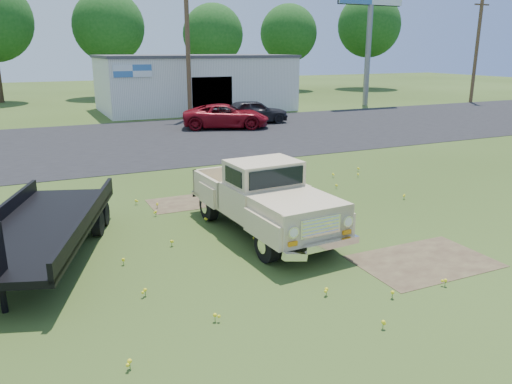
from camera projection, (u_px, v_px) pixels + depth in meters
ground at (299, 229)px, 13.12m from camera, size 140.00×140.00×0.00m
asphalt_lot at (158, 139)px, 26.21m from camera, size 90.00×14.00×0.02m
dirt_patch_a at (424, 261)px, 11.10m from camera, size 3.00×2.00×0.01m
dirt_patch_b at (186, 203)px, 15.36m from camera, size 2.20×1.60×0.01m
commercial_building at (195, 82)px, 38.51m from camera, size 14.20×8.20×4.15m
utility_pole_mid at (188, 49)px, 32.66m from camera, size 1.60×0.30×9.00m
utility_pole_east at (477, 49)px, 43.15m from camera, size 1.60×0.30×9.00m
treeline_d at (109, 27)px, 47.44m from camera, size 6.72×6.72×10.00m
treeline_e at (213, 35)px, 50.34m from camera, size 6.08×6.08×9.04m
treeline_f at (289, 33)px, 56.47m from camera, size 6.40×6.40×9.52m
treeline_g at (369, 26)px, 58.93m from camera, size 7.36×7.36×10.95m
vintage_pickup_truck at (263, 197)px, 12.58m from camera, size 2.41×5.39×1.91m
flatbed_trailer at (41, 222)px, 11.04m from camera, size 4.07×6.73×1.74m
red_pickup at (226, 116)px, 29.69m from camera, size 5.60×3.99×1.42m
dark_sedan at (253, 112)px, 31.59m from camera, size 4.47×2.03×1.49m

